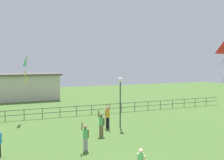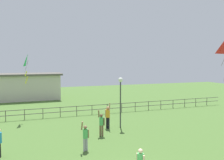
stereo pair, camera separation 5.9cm
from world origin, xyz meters
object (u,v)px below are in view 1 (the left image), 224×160
(person_2, at_px, (85,136))
(kite_2, at_px, (28,61))
(person_4, at_px, (108,116))
(lamppost, at_px, (120,91))
(person_5, at_px, (101,123))

(person_2, xyz_separation_m, kite_2, (-3.07, 8.79, 4.38))
(person_4, height_order, kite_2, kite_2)
(lamppost, distance_m, person_2, 5.73)
(person_4, bearing_deg, person_2, -124.53)
(kite_2, bearing_deg, person_4, -40.39)
(person_2, bearing_deg, person_5, 53.74)
(person_4, bearing_deg, person_5, -121.98)
(person_5, bearing_deg, person_2, -126.26)
(person_4, relative_size, person_5, 1.11)
(person_5, xyz_separation_m, kite_2, (-4.74, 6.51, 4.34))
(person_5, bearing_deg, lamppost, 37.51)
(lamppost, bearing_deg, person_5, -142.49)
(person_2, distance_m, person_4, 4.74)
(lamppost, relative_size, person_2, 2.24)
(lamppost, xyz_separation_m, person_2, (-3.72, -3.85, -2.04))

